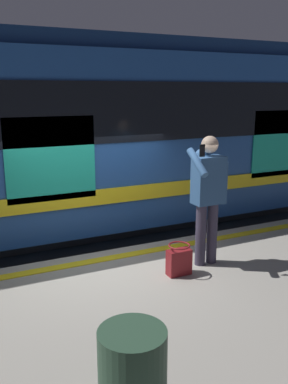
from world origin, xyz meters
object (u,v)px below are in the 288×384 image
passenger (208,190)px  handbag (179,261)px  train_carriage (143,128)px  trash_bin (133,383)px

passenger → handbag: 0.99m
train_carriage → passenger: train_carriage is taller
handbag → passenger: bearing=-162.5°
handbag → trash_bin: 2.54m
passenger → handbag: passenger is taller
train_carriage → handbag: 3.47m
train_carriage → passenger: (0.41, 2.88, -0.56)m
handbag → trash_bin: trash_bin is taller
train_carriage → trash_bin: train_carriage is taller
passenger → train_carriage: bearing=-98.1°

